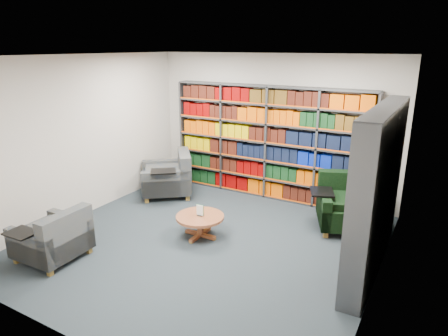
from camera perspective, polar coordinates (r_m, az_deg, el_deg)
The scene contains 7 objects.
room_shell at distance 5.81m, azimuth -2.94°, elevation 1.79°, with size 5.02×5.02×2.82m.
bookshelf_back at distance 7.90m, azimuth 6.29°, elevation 3.57°, with size 4.00×0.28×2.20m.
bookshelf_right at distance 5.66m, azimuth 21.07°, elevation -2.99°, with size 0.28×2.50×2.20m.
chair_teal_left at distance 8.19m, azimuth -7.59°, elevation -1.38°, with size 1.36×1.36×0.88m.
chair_green_right at distance 7.03m, azimuth 17.25°, elevation -5.22°, with size 1.29×1.26×0.88m.
chair_teal_front at distance 6.20m, azimuth -22.97°, elevation -9.40°, with size 0.86×1.00×0.76m.
coffee_table at distance 6.38m, azimuth -3.44°, elevation -7.42°, with size 0.77×0.77×0.54m.
Camera 1 is at (3.03, -4.71, 2.94)m, focal length 32.00 mm.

